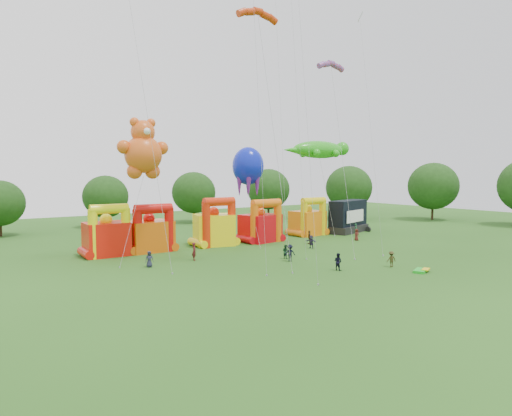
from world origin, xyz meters
TOP-DOWN VIEW (x-y plane):
  - ground at (0.00, 0.00)m, footprint 160.00×160.00m
  - tree_ring at (-1.16, 0.60)m, footprint 121.25×123.33m
  - bouncy_castle_0 at (-15.97, 28.76)m, footprint 4.78×3.85m
  - bouncy_castle_1 at (-10.82, 28.79)m, footprint 5.26×4.30m
  - bouncy_castle_2 at (-2.19, 28.28)m, footprint 5.61×4.90m
  - bouncy_castle_3 at (4.74, 27.61)m, footprint 5.68×4.91m
  - bouncy_castle_4 at (14.34, 28.85)m, footprint 5.20×4.41m
  - stage_trailer at (21.77, 27.84)m, footprint 8.51×5.19m
  - teddy_bear_kite at (-14.06, 24.06)m, footprint 7.13×6.02m
  - gecko_kite at (16.71, 28.94)m, footprint 12.95×5.58m
  - octopus_kite at (3.88, 28.71)m, footprint 5.98×10.71m
  - parafoil_kites at (-1.45, 16.28)m, footprint 27.97×14.00m
  - diamond_kites at (0.87, 14.97)m, footprint 19.42×19.46m
  - folded_kite_bundle at (6.47, 3.26)m, footprint 2.23×1.74m
  - spectator_0 at (-14.33, 20.02)m, footprint 0.89×0.67m
  - spectator_1 at (-8.97, 20.71)m, footprint 0.65×0.82m
  - spectator_2 at (-0.17, 15.91)m, footprint 0.75×0.88m
  - spectator_3 at (-0.72, 14.44)m, footprint 1.36×1.13m
  - spectator_4 at (8.86, 22.32)m, footprint 0.99×1.10m
  - spectator_5 at (6.76, 19.53)m, footprint 1.02×1.59m
  - spectator_6 at (16.31, 20.86)m, footprint 0.82×0.56m
  - spectator_7 at (19.56, 24.07)m, footprint 0.78×0.82m
  - spectator_8 at (0.37, 8.29)m, footprint 0.82×0.96m
  - spectator_9 at (5.91, 6.37)m, footprint 1.16×0.84m

SIDE VIEW (x-z plane):
  - ground at x=0.00m, z-range 0.00..0.00m
  - folded_kite_bundle at x=6.47m, z-range -0.02..0.29m
  - spectator_2 at x=-0.17m, z-range 0.00..1.57m
  - spectator_9 at x=5.91m, z-range 0.00..1.61m
  - spectator_0 at x=-14.33m, z-range 0.00..1.63m
  - spectator_6 at x=16.31m, z-range 0.00..1.64m
  - spectator_5 at x=6.76m, z-range 0.00..1.64m
  - spectator_8 at x=0.37m, z-range 0.00..1.70m
  - spectator_4 at x=8.86m, z-range 0.00..1.80m
  - spectator_3 at x=-0.72m, z-range 0.00..1.83m
  - spectator_7 at x=19.56m, z-range 0.00..1.89m
  - spectator_1 at x=-8.97m, z-range 0.00..1.96m
  - bouncy_castle_4 at x=14.34m, z-range -0.68..5.12m
  - bouncy_castle_1 at x=-10.82m, z-range -0.70..5.14m
  - bouncy_castle_3 at x=4.74m, z-range -0.71..5.22m
  - bouncy_castle_0 at x=-15.97m, z-range -0.71..5.30m
  - bouncy_castle_2 at x=-2.19m, z-range -0.76..5.59m
  - stage_trailer at x=21.77m, z-range -0.09..5.05m
  - octopus_kite at x=3.88m, z-range -0.76..12.48m
  - tree_ring at x=-1.16m, z-range 0.22..12.30m
  - teddy_bear_kite at x=-14.06m, z-range -0.35..15.24m
  - gecko_kite at x=16.71m, z-range 4.66..19.11m
  - parafoil_kites at x=-1.45m, z-range -2.48..28.53m
  - diamond_kites at x=0.87m, z-range -3.64..38.93m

